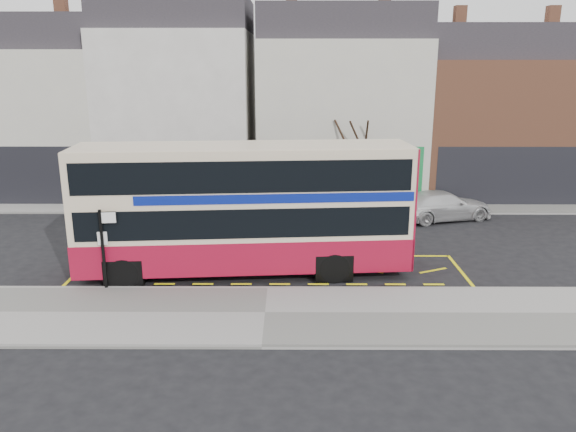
{
  "coord_description": "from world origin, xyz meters",
  "views": [
    {
      "loc": [
        0.76,
        -17.74,
        7.37
      ],
      "look_at": [
        0.67,
        2.0,
        1.96
      ],
      "focal_mm": 35.0,
      "sensor_mm": 36.0,
      "label": 1
    }
  ],
  "objects_px": {
    "street_tree_right": "(352,131)",
    "car_grey": "(251,207)",
    "bus_stop_post": "(104,241)",
    "car_white": "(443,205)",
    "double_decker_bus": "(246,207)",
    "car_silver": "(117,201)"
  },
  "relations": [
    {
      "from": "bus_stop_post",
      "to": "car_grey",
      "type": "xyz_separation_m",
      "value": [
        4.18,
        8.77,
        -1.12
      ]
    },
    {
      "from": "double_decker_bus",
      "to": "bus_stop_post",
      "type": "relative_size",
      "value": 4.41
    },
    {
      "from": "double_decker_bus",
      "to": "street_tree_right",
      "type": "bearing_deg",
      "value": 59.46
    },
    {
      "from": "double_decker_bus",
      "to": "car_white",
      "type": "distance_m",
      "value": 11.58
    },
    {
      "from": "double_decker_bus",
      "to": "car_silver",
      "type": "relative_size",
      "value": 2.86
    },
    {
      "from": "street_tree_right",
      "to": "car_grey",
      "type": "bearing_deg",
      "value": -151.32
    },
    {
      "from": "double_decker_bus",
      "to": "car_silver",
      "type": "bearing_deg",
      "value": 127.2
    },
    {
      "from": "bus_stop_post",
      "to": "car_silver",
      "type": "relative_size",
      "value": 0.65
    },
    {
      "from": "car_grey",
      "to": "street_tree_right",
      "type": "bearing_deg",
      "value": -67.44
    },
    {
      "from": "car_silver",
      "to": "street_tree_right",
      "type": "height_order",
      "value": "street_tree_right"
    },
    {
      "from": "bus_stop_post",
      "to": "car_white",
      "type": "relative_size",
      "value": 0.55
    },
    {
      "from": "car_white",
      "to": "car_silver",
      "type": "bearing_deg",
      "value": 70.42
    },
    {
      "from": "car_silver",
      "to": "car_grey",
      "type": "relative_size",
      "value": 1.04
    },
    {
      "from": "car_grey",
      "to": "street_tree_right",
      "type": "height_order",
      "value": "street_tree_right"
    },
    {
      "from": "street_tree_right",
      "to": "double_decker_bus",
      "type": "bearing_deg",
      "value": -116.08
    },
    {
      "from": "car_grey",
      "to": "street_tree_right",
      "type": "relative_size",
      "value": 0.68
    },
    {
      "from": "bus_stop_post",
      "to": "street_tree_right",
      "type": "distance_m",
      "value": 14.94
    },
    {
      "from": "car_silver",
      "to": "car_grey",
      "type": "distance_m",
      "value": 6.8
    },
    {
      "from": "bus_stop_post",
      "to": "street_tree_right",
      "type": "height_order",
      "value": "street_tree_right"
    },
    {
      "from": "double_decker_bus",
      "to": "car_grey",
      "type": "xyz_separation_m",
      "value": [
        -0.3,
        6.96,
        -1.78
      ]
    },
    {
      "from": "car_grey",
      "to": "car_silver",
      "type": "bearing_deg",
      "value": 75.9
    },
    {
      "from": "car_white",
      "to": "street_tree_right",
      "type": "xyz_separation_m",
      "value": [
        -4.19,
        2.58,
        3.3
      ]
    }
  ]
}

